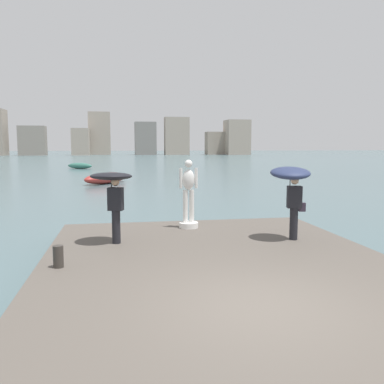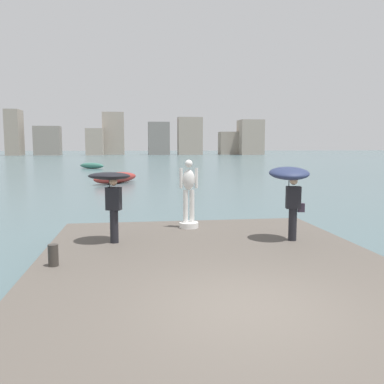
{
  "view_description": "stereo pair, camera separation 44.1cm",
  "coord_description": "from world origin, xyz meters",
  "views": [
    {
      "loc": [
        -2.16,
        -6.1,
        2.97
      ],
      "look_at": [
        0.0,
        6.26,
        1.55
      ],
      "focal_mm": 38.5,
      "sensor_mm": 36.0,
      "label": 1
    },
    {
      "loc": [
        -1.73,
        -6.17,
        2.97
      ],
      "look_at": [
        0.0,
        6.26,
        1.55
      ],
      "focal_mm": 38.5,
      "sensor_mm": 36.0,
      "label": 2
    }
  ],
  "objects": [
    {
      "name": "boat_far",
      "position": [
        -7.29,
        48.74,
        0.38
      ],
      "size": [
        3.7,
        3.01,
        0.75
      ],
      "color": "#336B5B",
      "rests_on": "ground"
    },
    {
      "name": "pier",
      "position": [
        0.0,
        2.33,
        0.2
      ],
      "size": [
        7.96,
        10.66,
        0.4
      ],
      "primitive_type": "cube",
      "color": "#564F47",
      "rests_on": "ground"
    },
    {
      "name": "statue_white_figure",
      "position": [
        -0.07,
        6.46,
        1.31
      ],
      "size": [
        0.6,
        0.6,
        2.13
      ],
      "color": "white",
      "rests_on": "pier"
    },
    {
      "name": "boat_near",
      "position": [
        -3.24,
        26.89,
        0.43
      ],
      "size": [
        4.1,
        4.76,
        0.87
      ],
      "color": "#9E2D28",
      "rests_on": "ground"
    },
    {
      "name": "distant_skyline",
      "position": [
        4.22,
        129.1,
        5.57
      ],
      "size": [
        80.44,
        11.84,
        13.9
      ],
      "color": "gray",
      "rests_on": "ground"
    },
    {
      "name": "ground_plane",
      "position": [
        0.0,
        40.0,
        0.0
      ],
      "size": [
        400.0,
        400.0,
        0.0
      ],
      "primitive_type": "plane",
      "color": "#4C666B"
    },
    {
      "name": "onlooker_right",
      "position": [
        2.41,
        4.37,
        2.01
      ],
      "size": [
        1.27,
        1.29,
        2.05
      ],
      "color": "black",
      "rests_on": "pier"
    },
    {
      "name": "mooring_bollard",
      "position": [
        -3.49,
        2.74,
        0.64
      ],
      "size": [
        0.22,
        0.22,
        0.47
      ],
      "primitive_type": "cylinder",
      "color": "#38332D",
      "rests_on": "pier"
    },
    {
      "name": "onlooker_left",
      "position": [
        -2.37,
        4.78,
        1.91
      ],
      "size": [
        1.37,
        1.37,
        1.89
      ],
      "color": "black",
      "rests_on": "pier"
    }
  ]
}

